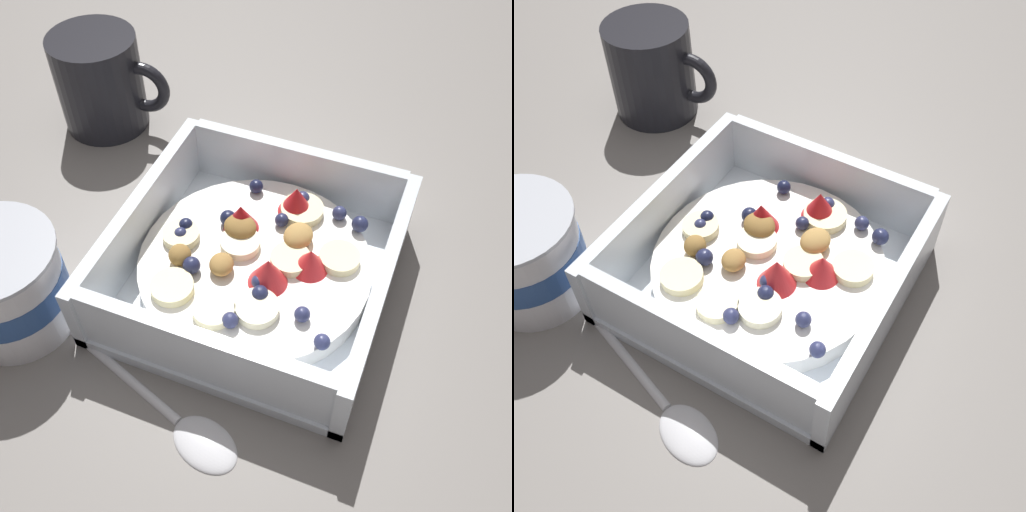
% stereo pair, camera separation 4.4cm
% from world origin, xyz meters
% --- Properties ---
extents(ground_plane, '(2.40, 2.40, 0.00)m').
position_xyz_m(ground_plane, '(0.00, 0.00, 0.00)').
color(ground_plane, gray).
extents(fruit_bowl, '(0.20, 0.20, 0.06)m').
position_xyz_m(fruit_bowl, '(0.00, -0.01, 0.02)').
color(fruit_bowl, white).
rests_on(fruit_bowl, ground).
extents(spoon, '(0.07, 0.17, 0.01)m').
position_xyz_m(spoon, '(-0.12, -0.00, 0.00)').
color(spoon, silver).
rests_on(spoon, ground).
extents(yogurt_cup, '(0.09, 0.09, 0.08)m').
position_xyz_m(yogurt_cup, '(-0.09, 0.14, 0.04)').
color(yogurt_cup, white).
rests_on(yogurt_cup, ground).
extents(coffee_mug, '(0.08, 0.11, 0.09)m').
position_xyz_m(coffee_mug, '(0.13, 0.20, 0.05)').
color(coffee_mug, black).
rests_on(coffee_mug, ground).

